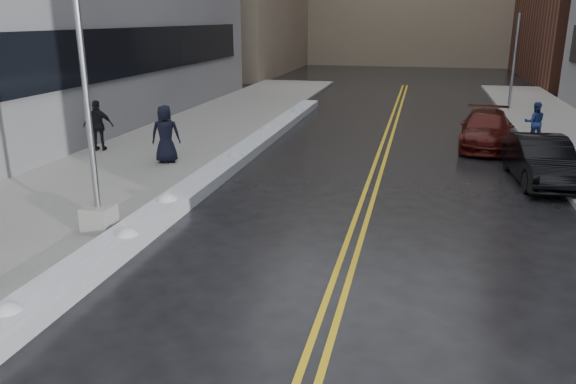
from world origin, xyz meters
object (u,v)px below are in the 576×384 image
Objects in this scene: pedestrian_d at (98,126)px; car_maroon at (487,130)px; pedestrian_east at (535,122)px; car_black at (541,160)px; lamppost at (90,130)px; traffic_signal at (516,47)px; pedestrian_c at (166,134)px.

pedestrian_d reaches higher than car_maroon.
car_black is (-0.70, -5.50, -0.24)m from pedestrian_east.
lamppost is at bearing 45.53° from pedestrian_east.
pedestrian_c is at bearing -129.93° from traffic_signal.
car_maroon is at bearing -171.90° from pedestrian_c.
car_maroon is at bearing -102.17° from traffic_signal.
pedestrian_east is at bearing 77.68° from car_black.
pedestrian_d reaches higher than pedestrian_east.
pedestrian_c is at bearing 24.07° from pedestrian_east.
pedestrian_c reaches higher than car_black.
pedestrian_east is (15.98, 5.27, -0.13)m from pedestrian_d.
car_black is at bearing 164.78° from pedestrian_d.
car_black is (10.80, 7.23, -1.82)m from lamppost.
lamppost is 15.59m from car_maroon.
lamppost reaches higher than car_maroon.
car_maroon is (9.66, 12.09, -1.84)m from lamppost.
pedestrian_c is 14.27m from pedestrian_east.
car_black is at bearing -93.87° from traffic_signal.
pedestrian_d is at bearing 174.05° from car_black.
lamppost reaches higher than traffic_signal.
traffic_signal is at bearing 61.79° from lamppost.
lamppost is 13.12m from car_black.
pedestrian_east is at bearing -91.85° from traffic_signal.
pedestrian_d is 0.43× the size of car_black.
car_maroon is at bearing 51.37° from lamppost.
pedestrian_east is 1.96m from car_maroon.
pedestrian_d is 15.29m from car_black.
car_black is at bearing -71.28° from car_maroon.
lamppost is 1.76× the size of car_black.
pedestrian_c is 0.45× the size of car_black.
lamppost reaches higher than pedestrian_east.
car_black is at bearing 80.37° from pedestrian_east.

